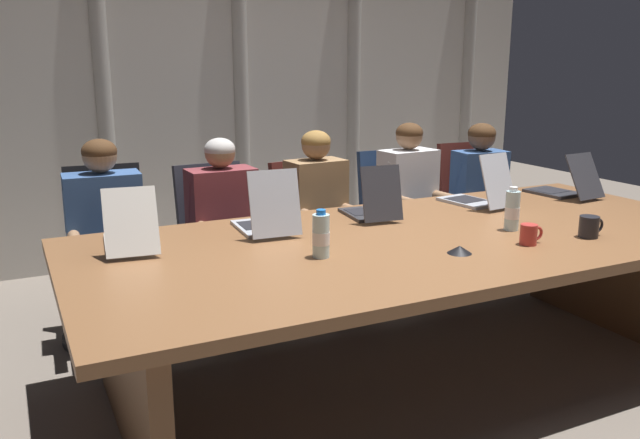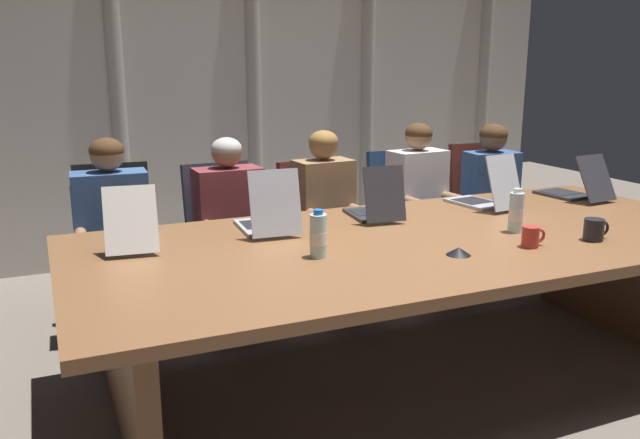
{
  "view_description": "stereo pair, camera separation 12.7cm",
  "coord_description": "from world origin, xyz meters",
  "px_view_note": "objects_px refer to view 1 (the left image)",
  "views": [
    {
      "loc": [
        -1.78,
        -2.54,
        1.58
      ],
      "look_at": [
        -0.47,
        0.15,
        0.85
      ],
      "focal_mm": 36.55,
      "sensor_mm": 36.0,
      "label": 1
    },
    {
      "loc": [
        -1.67,
        -2.59,
        1.58
      ],
      "look_at": [
        -0.47,
        0.15,
        0.85
      ],
      "focal_mm": 36.55,
      "sensor_mm": 36.0,
      "label": 2
    }
  ],
  "objects_px": {
    "laptop_left_end": "(130,235)",
    "office_chair_left_end": "(111,274)",
    "office_chair_right_mid": "(397,237)",
    "person_left_mid": "(228,222)",
    "person_center": "(323,210)",
    "water_bottle_secondary": "(321,236)",
    "laptop_right_mid": "(477,195)",
    "person_right_mid": "(416,199)",
    "coffee_mug_far": "(590,227)",
    "conference_mic_left_side": "(460,250)",
    "office_chair_right_end": "(474,225)",
    "office_chair_left_mid": "(221,261)",
    "person_right_end": "(486,192)",
    "office_chair_center": "(315,249)",
    "laptop_right_end": "(563,187)",
    "water_bottle_primary": "(512,211)",
    "laptop_left_mid": "(266,220)",
    "coffee_mug_near": "(529,234)",
    "laptop_center": "(371,207)",
    "person_left_end": "(107,232)"
  },
  "relations": [
    {
      "from": "office_chair_center",
      "to": "office_chair_right_mid",
      "type": "height_order",
      "value": "office_chair_right_mid"
    },
    {
      "from": "office_chair_left_mid",
      "to": "person_left_end",
      "type": "relative_size",
      "value": 0.82
    },
    {
      "from": "office_chair_right_mid",
      "to": "person_left_mid",
      "type": "relative_size",
      "value": 0.84
    },
    {
      "from": "person_right_mid",
      "to": "office_chair_right_mid",
      "type": "bearing_deg",
      "value": -173.04
    },
    {
      "from": "person_right_mid",
      "to": "water_bottle_primary",
      "type": "relative_size",
      "value": 5.31
    },
    {
      "from": "laptop_left_mid",
      "to": "laptop_right_mid",
      "type": "bearing_deg",
      "value": -85.13
    },
    {
      "from": "office_chair_left_end",
      "to": "office_chair_right_end",
      "type": "distance_m",
      "value": 2.64
    },
    {
      "from": "laptop_center",
      "to": "water_bottle_secondary",
      "type": "bearing_deg",
      "value": 139.26
    },
    {
      "from": "person_right_mid",
      "to": "water_bottle_primary",
      "type": "distance_m",
      "value": 1.2
    },
    {
      "from": "laptop_left_end",
      "to": "office_chair_left_end",
      "type": "relative_size",
      "value": 0.48
    },
    {
      "from": "office_chair_left_mid",
      "to": "person_left_end",
      "type": "bearing_deg",
      "value": -80.61
    },
    {
      "from": "person_left_end",
      "to": "conference_mic_left_side",
      "type": "distance_m",
      "value": 1.91
    },
    {
      "from": "person_left_end",
      "to": "person_right_mid",
      "type": "height_order",
      "value": "person_right_mid"
    },
    {
      "from": "office_chair_left_end",
      "to": "office_chair_left_mid",
      "type": "relative_size",
      "value": 1.04
    },
    {
      "from": "laptop_left_end",
      "to": "office_chair_left_mid",
      "type": "bearing_deg",
      "value": -32.99
    },
    {
      "from": "office_chair_right_end",
      "to": "office_chair_left_mid",
      "type": "bearing_deg",
      "value": -86.15
    },
    {
      "from": "office_chair_right_mid",
      "to": "water_bottle_primary",
      "type": "relative_size",
      "value": 4.35
    },
    {
      "from": "person_center",
      "to": "water_bottle_secondary",
      "type": "height_order",
      "value": "person_center"
    },
    {
      "from": "office_chair_center",
      "to": "office_chair_right_mid",
      "type": "xyz_separation_m",
      "value": [
        0.65,
        0.0,
        0.01
      ]
    },
    {
      "from": "laptop_right_end",
      "to": "conference_mic_left_side",
      "type": "bearing_deg",
      "value": 112.74
    },
    {
      "from": "person_center",
      "to": "water_bottle_primary",
      "type": "distance_m",
      "value": 1.27
    },
    {
      "from": "laptop_right_end",
      "to": "office_chair_left_end",
      "type": "xyz_separation_m",
      "value": [
        -2.66,
        0.81,
        -0.43
      ]
    },
    {
      "from": "laptop_center",
      "to": "person_right_mid",
      "type": "distance_m",
      "value": 0.97
    },
    {
      "from": "office_chair_left_end",
      "to": "person_right_mid",
      "type": "xyz_separation_m",
      "value": [
        1.99,
        -0.16,
        0.29
      ]
    },
    {
      "from": "laptop_right_end",
      "to": "office_chair_left_end",
      "type": "height_order",
      "value": "laptop_right_end"
    },
    {
      "from": "person_center",
      "to": "coffee_mug_far",
      "type": "bearing_deg",
      "value": 22.37
    },
    {
      "from": "laptop_center",
      "to": "office_chair_center",
      "type": "distance_m",
      "value": 0.91
    },
    {
      "from": "person_right_end",
      "to": "coffee_mug_far",
      "type": "bearing_deg",
      "value": -16.33
    },
    {
      "from": "laptop_right_mid",
      "to": "person_right_mid",
      "type": "height_order",
      "value": "person_right_mid"
    },
    {
      "from": "coffee_mug_near",
      "to": "water_bottle_secondary",
      "type": "bearing_deg",
      "value": 165.71
    },
    {
      "from": "person_right_end",
      "to": "water_bottle_primary",
      "type": "bearing_deg",
      "value": -29.57
    },
    {
      "from": "person_right_mid",
      "to": "person_right_end",
      "type": "bearing_deg",
      "value": 84.54
    },
    {
      "from": "office_chair_left_end",
      "to": "coffee_mug_near",
      "type": "xyz_separation_m",
      "value": [
        1.66,
        -1.57,
        0.42
      ]
    },
    {
      "from": "person_left_mid",
      "to": "water_bottle_secondary",
      "type": "distance_m",
      "value": 1.18
    },
    {
      "from": "person_left_end",
      "to": "office_chair_right_mid",
      "type": "bearing_deg",
      "value": 96.86
    },
    {
      "from": "office_chair_left_mid",
      "to": "office_chair_right_mid",
      "type": "height_order",
      "value": "office_chair_right_mid"
    },
    {
      "from": "coffee_mug_near",
      "to": "office_chair_right_mid",
      "type": "bearing_deg",
      "value": 79.36
    },
    {
      "from": "person_left_mid",
      "to": "water_bottle_secondary",
      "type": "height_order",
      "value": "person_left_mid"
    },
    {
      "from": "office_chair_right_end",
      "to": "person_left_end",
      "type": "distance_m",
      "value": 2.69
    },
    {
      "from": "office_chair_left_mid",
      "to": "office_chair_right_mid",
      "type": "distance_m",
      "value": 1.3
    },
    {
      "from": "office_chair_left_mid",
      "to": "laptop_left_mid",
      "type": "bearing_deg",
      "value": -4.43
    },
    {
      "from": "coffee_mug_far",
      "to": "conference_mic_left_side",
      "type": "relative_size",
      "value": 1.29
    },
    {
      "from": "office_chair_right_mid",
      "to": "coffee_mug_far",
      "type": "height_order",
      "value": "office_chair_right_mid"
    },
    {
      "from": "person_right_end",
      "to": "coffee_mug_far",
      "type": "height_order",
      "value": "person_right_end"
    },
    {
      "from": "laptop_right_end",
      "to": "water_bottle_primary",
      "type": "xyz_separation_m",
      "value": [
        -0.89,
        -0.52,
        0.05
      ]
    },
    {
      "from": "laptop_left_end",
      "to": "laptop_right_mid",
      "type": "xyz_separation_m",
      "value": [
        2.0,
        0.02,
        0.0
      ]
    },
    {
      "from": "office_chair_center",
      "to": "person_left_end",
      "type": "distance_m",
      "value": 1.38
    },
    {
      "from": "laptop_right_mid",
      "to": "office_chair_center",
      "type": "height_order",
      "value": "laptop_right_mid"
    },
    {
      "from": "person_right_end",
      "to": "coffee_mug_far",
      "type": "distance_m",
      "value": 1.55
    },
    {
      "from": "laptop_right_mid",
      "to": "person_right_mid",
      "type": "relative_size",
      "value": 0.39
    }
  ]
}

